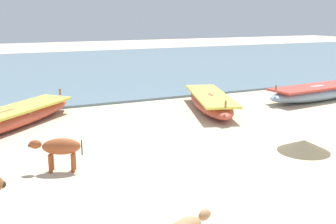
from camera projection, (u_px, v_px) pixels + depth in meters
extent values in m
plane|color=beige|center=(274.00, 171.00, 7.71)|extent=(80.00, 80.00, 0.00)
cube|color=slate|center=(79.00, 67.00, 22.74)|extent=(60.00, 20.00, 0.08)
ellipsoid|color=#8CA5B7|center=(317.00, 93.00, 14.07)|extent=(4.44, 1.47, 0.52)
cube|color=#CC3F33|center=(317.00, 87.00, 14.02)|extent=(3.91, 1.40, 0.07)
cube|color=olive|center=(311.00, 90.00, 13.88)|extent=(0.21, 0.91, 0.04)
cylinder|color=olive|center=(276.00, 88.00, 13.01)|extent=(0.06, 0.06, 0.20)
ellipsoid|color=#B74733|center=(210.00, 102.00, 12.62)|extent=(2.25, 4.18, 0.50)
cube|color=#EAD84C|center=(210.00, 96.00, 12.57)|extent=(2.08, 3.71, 0.07)
cube|color=olive|center=(213.00, 100.00, 12.29)|extent=(0.87, 0.39, 0.04)
cylinder|color=olive|center=(226.00, 104.00, 10.73)|extent=(0.06, 0.06, 0.20)
ellipsoid|color=#B74733|center=(8.00, 120.00, 10.53)|extent=(4.26, 4.10, 0.50)
cube|color=#EAD84C|center=(7.00, 112.00, 10.48)|extent=(3.82, 3.68, 0.07)
cube|color=olive|center=(18.00, 112.00, 10.83)|extent=(0.68, 0.71, 0.04)
cylinder|color=olive|center=(60.00, 92.00, 12.48)|extent=(0.06, 0.06, 0.20)
ellipsoid|color=tan|center=(205.00, 215.00, 5.07)|extent=(0.23, 0.19, 0.15)
sphere|color=#2D2119|center=(209.00, 213.00, 5.14)|extent=(0.07, 0.07, 0.06)
ellipsoid|color=#9E4C28|center=(61.00, 146.00, 7.61)|extent=(0.78, 0.53, 0.32)
ellipsoid|color=#9E4C28|center=(35.00, 144.00, 7.56)|extent=(0.27, 0.22, 0.17)
sphere|color=#2D2119|center=(30.00, 146.00, 7.56)|extent=(0.09, 0.09, 0.07)
cylinder|color=#9E4C28|center=(50.00, 164.00, 7.59)|extent=(0.07, 0.07, 0.36)
cylinder|color=#9E4C28|center=(52.00, 161.00, 7.74)|extent=(0.07, 0.07, 0.36)
cylinder|color=#9E4C28|center=(73.00, 163.00, 7.62)|extent=(0.07, 0.07, 0.36)
cylinder|color=#9E4C28|center=(74.00, 160.00, 7.77)|extent=(0.07, 0.07, 0.36)
cylinder|color=#2D2119|center=(82.00, 148.00, 7.64)|extent=(0.02, 0.02, 0.30)
sphere|color=#2D2119|center=(2.00, 185.00, 5.15)|extent=(0.12, 0.12, 0.10)
cone|color=brown|center=(304.00, 146.00, 8.79)|extent=(1.26, 1.26, 0.26)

